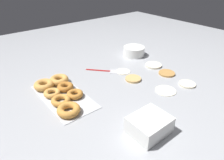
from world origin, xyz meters
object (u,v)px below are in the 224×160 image
at_px(pancake_3, 153,65).
at_px(spatula, 115,71).
at_px(pancake_4, 133,79).
at_px(pancake_2, 166,90).
at_px(container_stack, 149,125).
at_px(pancake_1, 123,71).
at_px(donut_tray, 60,92).
at_px(pancake_5, 167,73).
at_px(batter_bowl, 134,51).
at_px(pancake_0, 187,84).

bearing_deg(pancake_3, spatula, -111.38).
bearing_deg(pancake_4, pancake_2, 14.54).
xyz_separation_m(container_stack, spatula, (-0.50, 0.24, -0.03)).
distance_m(pancake_1, pancake_2, 0.32).
xyz_separation_m(pancake_1, pancake_2, (0.31, 0.03, -0.00)).
distance_m(pancake_2, donut_tray, 0.57).
xyz_separation_m(pancake_2, donut_tray, (-0.33, -0.47, 0.01)).
bearing_deg(pancake_5, pancake_2, -53.93).
distance_m(pancake_2, pancake_3, 0.31).
relative_size(pancake_5, spatula, 0.41).
bearing_deg(pancake_5, batter_bowl, 171.66).
relative_size(pancake_1, pancake_3, 0.84).
bearing_deg(pancake_1, container_stack, -30.59).
distance_m(pancake_5, batter_bowl, 0.35).
bearing_deg(pancake_3, pancake_1, -107.30).
height_order(pancake_5, batter_bowl, batter_bowl).
bearing_deg(donut_tray, container_stack, 18.65).
distance_m(pancake_1, pancake_5, 0.28).
distance_m(pancake_0, pancake_5, 0.16).
xyz_separation_m(pancake_3, batter_bowl, (-0.22, 0.03, 0.03)).
bearing_deg(pancake_3, pancake_4, -78.77).
bearing_deg(pancake_1, spatula, -130.07).
distance_m(pancake_1, batter_bowl, 0.29).
height_order(pancake_4, spatula, pancake_4).
xyz_separation_m(pancake_1, pancake_3, (0.07, 0.22, 0.00)).
bearing_deg(container_stack, batter_bowl, 139.92).
height_order(pancake_1, spatula, pancake_1).
distance_m(pancake_0, pancake_1, 0.39).
bearing_deg(batter_bowl, pancake_0, -7.69).
height_order(batter_bowl, container_stack, container_stack).
bearing_deg(pancake_0, batter_bowl, 172.31).
distance_m(donut_tray, spatula, 0.40).
xyz_separation_m(pancake_4, spatula, (-0.15, -0.02, -0.00)).
xyz_separation_m(pancake_4, pancake_5, (0.08, 0.22, -0.00)).
xyz_separation_m(pancake_1, container_stack, (0.46, -0.27, 0.03)).
height_order(pancake_0, pancake_1, same).
xyz_separation_m(donut_tray, container_stack, (0.47, 0.16, 0.02)).
distance_m(pancake_0, pancake_3, 0.29).
height_order(pancake_3, donut_tray, donut_tray).
distance_m(batter_bowl, container_stack, 0.81).
distance_m(pancake_3, donut_tray, 0.66).
relative_size(pancake_0, container_stack, 0.59).
relative_size(batter_bowl, container_stack, 1.01).
xyz_separation_m(pancake_2, container_stack, (0.15, -0.30, 0.03)).
xyz_separation_m(pancake_0, spatula, (-0.38, -0.22, -0.00)).
bearing_deg(pancake_1, pancake_5, 44.91).
bearing_deg(spatula, pancake_3, 26.74).
bearing_deg(donut_tray, pancake_3, 83.19).
height_order(pancake_3, spatula, pancake_3).
height_order(pancake_0, pancake_3, pancake_3).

